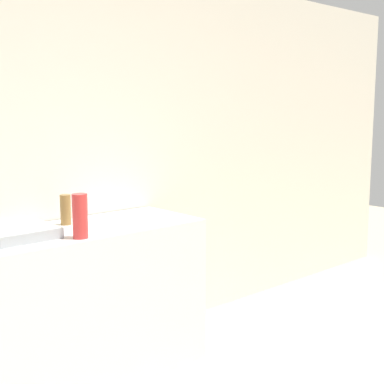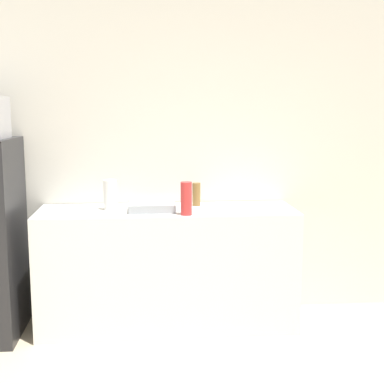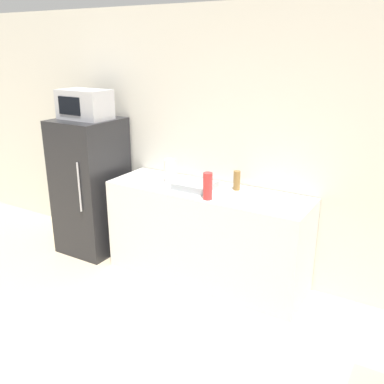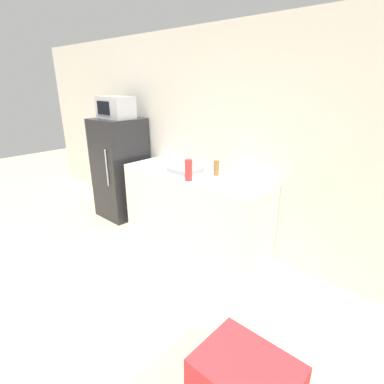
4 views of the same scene
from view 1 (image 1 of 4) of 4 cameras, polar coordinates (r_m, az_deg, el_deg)
name	(u,v)px [view 1 (image 1 of 4)]	position (r m, az deg, el deg)	size (l,w,h in m)	color
wall_back	(16,165)	(3.38, -18.24, 2.77)	(8.00, 0.06, 2.60)	silver
counter	(43,314)	(3.25, -15.61, -12.46)	(1.98, 0.61, 0.94)	silver
sink_basin	(21,233)	(3.05, -17.82, -4.19)	(0.35, 0.31, 0.06)	#9EA3A8
bottle_tall	(80,216)	(2.95, -11.85, -2.53)	(0.08, 0.08, 0.24)	red
bottle_short	(66,210)	(3.33, -13.33, -1.85)	(0.06, 0.06, 0.18)	olive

